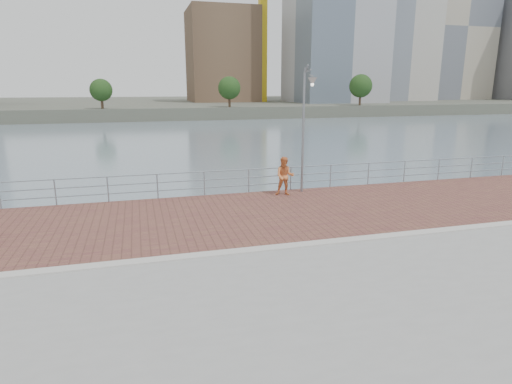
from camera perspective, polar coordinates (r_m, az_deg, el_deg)
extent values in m
plane|color=slate|center=(13.98, 2.26, -15.21)|extent=(400.00, 400.00, 0.00)
cube|color=brown|center=(16.39, -1.49, -3.07)|extent=(40.00, 6.80, 0.02)
cube|color=#B7B5AD|center=(13.11, 2.35, -7.44)|extent=(40.00, 0.40, 0.06)
cube|color=#4C5142|center=(134.28, -14.09, 11.21)|extent=(320.00, 95.00, 2.50)
cylinder|color=#8C9EA8|center=(19.87, -31.01, -0.45)|extent=(0.06, 0.06, 1.10)
cylinder|color=#8C9EA8|center=(19.40, -25.18, -0.07)|extent=(0.06, 0.06, 1.10)
cylinder|color=#8C9EA8|center=(19.15, -19.14, 0.32)|extent=(0.06, 0.06, 1.10)
cylinder|color=#8C9EA8|center=(19.11, -13.00, 0.72)|extent=(0.06, 0.06, 1.10)
cylinder|color=#8C9EA8|center=(19.29, -6.91, 1.11)|extent=(0.06, 0.06, 1.10)
cylinder|color=#8C9EA8|center=(19.69, -0.99, 1.47)|extent=(0.06, 0.06, 1.10)
cylinder|color=#8C9EA8|center=(20.28, 4.63, 1.80)|extent=(0.06, 0.06, 1.10)
cylinder|color=#8C9EA8|center=(21.06, 9.89, 2.09)|extent=(0.06, 0.06, 1.10)
cylinder|color=#8C9EA8|center=(22.01, 14.74, 2.34)|extent=(0.06, 0.06, 1.10)
cylinder|color=#8C9EA8|center=(23.10, 19.16, 2.56)|extent=(0.06, 0.06, 1.10)
cylinder|color=#8C9EA8|center=(24.31, 23.16, 2.75)|extent=(0.06, 0.06, 1.10)
cylinder|color=#8C9EA8|center=(25.63, 26.77, 2.90)|extent=(0.06, 0.06, 1.10)
cylinder|color=#8C9EA8|center=(27.05, 30.01, 3.03)|extent=(0.06, 0.06, 1.10)
cylinder|color=#8C9EA8|center=(19.35, -3.95, 2.88)|extent=(39.00, 0.05, 0.05)
cylinder|color=#8C9EA8|center=(19.42, -3.93, 1.80)|extent=(39.00, 0.05, 0.05)
cylinder|color=#8C9EA8|center=(19.50, -3.91, 0.75)|extent=(39.00, 0.05, 0.05)
cylinder|color=slate|center=(19.61, 6.29, 7.71)|extent=(0.11, 0.11, 5.40)
cylinder|color=slate|center=(19.09, 7.03, 15.65)|extent=(0.06, 0.90, 0.06)
cone|color=#B2B2AD|center=(18.66, 7.55, 15.12)|extent=(0.40, 0.40, 0.32)
imported|color=#E58043|center=(19.14, 3.86, 2.12)|extent=(1.02, 0.91, 1.74)
cube|color=gold|center=(122.20, 0.91, 23.74)|extent=(2.00, 2.00, 50.00)
cube|color=brown|center=(124.16, -4.58, 17.61)|extent=(18.00, 18.00, 24.47)
cube|color=#ADA38E|center=(161.53, 23.77, 19.13)|extent=(24.00, 22.00, 43.83)
cylinder|color=#473323|center=(88.87, -19.86, 11.46)|extent=(0.50, 0.50, 3.28)
sphere|color=#193814|center=(88.84, -19.96, 12.67)|extent=(4.22, 4.22, 4.22)
cylinder|color=#473323|center=(90.61, -3.56, 12.38)|extent=(0.50, 0.50, 3.61)
sphere|color=#193814|center=(90.58, -3.58, 13.69)|extent=(4.64, 4.64, 4.64)
cylinder|color=#473323|center=(101.17, 13.71, 12.29)|extent=(0.50, 0.50, 3.98)
sphere|color=#193814|center=(101.14, 13.78, 13.58)|extent=(5.12, 5.12, 5.12)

